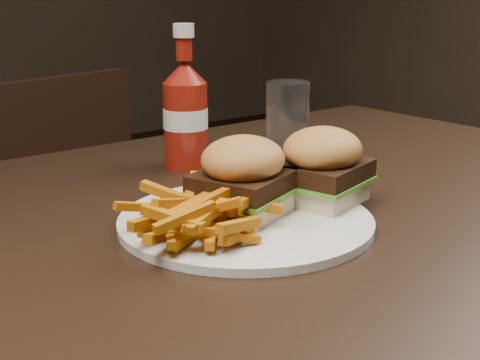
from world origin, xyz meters
TOP-DOWN VIEW (x-y plane):
  - dining_table at (0.00, 0.00)m, footprint 1.20×0.80m
  - chair_far at (0.00, 0.85)m, footprint 0.45×0.45m
  - plate at (-0.07, -0.05)m, footprint 0.28×0.28m
  - sandwich_half_a at (-0.07, -0.04)m, footprint 0.11×0.11m
  - sandwich_half_b at (0.03, -0.06)m, footprint 0.11×0.10m
  - fries_pile at (-0.14, -0.06)m, footprint 0.16×0.16m
  - ketchup_bottle at (0.02, 0.19)m, footprint 0.08×0.08m
  - tumbler at (0.21, 0.19)m, footprint 0.09×0.09m

SIDE VIEW (x-z plane):
  - chair_far at x=0.00m, z-range 0.41..0.45m
  - dining_table at x=0.00m, z-range 0.71..0.75m
  - plate at x=-0.07m, z-range 0.75..0.76m
  - sandwich_half_a at x=-0.07m, z-range 0.76..0.78m
  - sandwich_half_b at x=0.03m, z-range 0.76..0.78m
  - fries_pile at x=-0.14m, z-range 0.76..0.81m
  - tumbler at x=0.21m, z-range 0.75..0.86m
  - ketchup_bottle at x=0.02m, z-range 0.75..0.87m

